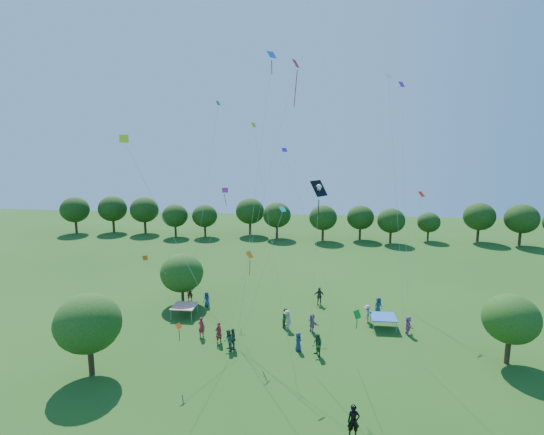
% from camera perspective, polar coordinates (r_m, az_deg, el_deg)
% --- Properties ---
extents(near_tree_west, '(4.65, 4.65, 6.04)m').
position_cam_1_polar(near_tree_west, '(33.55, -23.50, -12.93)').
color(near_tree_west, '#422B19').
rests_on(near_tree_west, ground).
extents(near_tree_north, '(4.41, 4.41, 5.29)m').
position_cam_1_polar(near_tree_north, '(45.01, -12.03, -7.29)').
color(near_tree_north, '#422B19').
rests_on(near_tree_north, ground).
extents(near_tree_east, '(4.08, 4.08, 5.43)m').
position_cam_1_polar(near_tree_east, '(37.08, 29.46, -11.80)').
color(near_tree_east, '#422B19').
rests_on(near_tree_east, ground).
extents(treeline, '(88.01, 8.77, 6.77)m').
position_cam_1_polar(treeline, '(73.83, 2.23, 0.35)').
color(treeline, '#422B19').
rests_on(treeline, ground).
extents(tent_red_stripe, '(2.20, 2.20, 1.10)m').
position_cam_1_polar(tent_red_stripe, '(42.48, -11.72, -11.59)').
color(tent_red_stripe, red).
rests_on(tent_red_stripe, ground).
extents(tent_blue, '(2.20, 2.20, 1.10)m').
position_cam_1_polar(tent_blue, '(40.54, 14.75, -12.80)').
color(tent_blue, blue).
rests_on(tent_blue, ground).
extents(man_in_black, '(0.76, 0.52, 1.94)m').
position_cam_1_polar(man_in_black, '(27.09, 10.91, -25.29)').
color(man_in_black, black).
rests_on(man_in_black, ground).
extents(crowd_person_0, '(0.95, 0.78, 1.70)m').
position_cam_1_polar(crowd_person_0, '(43.50, 14.10, -11.42)').
color(crowd_person_0, navy).
rests_on(crowd_person_0, ground).
extents(crowd_person_1, '(0.77, 0.62, 1.78)m').
position_cam_1_polar(crowd_person_1, '(38.18, -9.46, -14.32)').
color(crowd_person_1, maroon).
rests_on(crowd_person_1, ground).
extents(crowd_person_2, '(0.78, 0.99, 1.77)m').
position_cam_1_polar(crowd_person_2, '(35.63, -5.88, -16.10)').
color(crowd_person_2, '#25573B').
rests_on(crowd_person_2, ground).
extents(crowd_person_3, '(1.10, 1.24, 1.77)m').
position_cam_1_polar(crowd_person_3, '(39.09, 2.07, -13.58)').
color(crowd_person_3, '#A59B84').
rests_on(crowd_person_3, ground).
extents(crowd_person_4, '(1.11, 0.53, 1.87)m').
position_cam_1_polar(crowd_person_4, '(44.67, 6.36, -10.47)').
color(crowd_person_4, '#3E3532').
rests_on(crowd_person_4, ground).
extents(crowd_person_5, '(0.62, 1.60, 1.70)m').
position_cam_1_polar(crowd_person_5, '(39.91, 17.84, -13.63)').
color(crowd_person_5, '#A9639E').
rests_on(crowd_person_5, ground).
extents(crowd_person_6, '(0.62, 0.84, 1.53)m').
position_cam_1_polar(crowd_person_6, '(35.59, 3.55, -16.31)').
color(crowd_person_6, navy).
rests_on(crowd_person_6, ground).
extents(crowd_person_7, '(0.73, 0.56, 1.72)m').
position_cam_1_polar(crowd_person_7, '(46.36, -10.96, -9.92)').
color(crowd_person_7, maroon).
rests_on(crowd_person_7, ground).
extents(crowd_person_8, '(0.89, 1.03, 1.84)m').
position_cam_1_polar(crowd_person_8, '(34.83, 6.11, -16.68)').
color(crowd_person_8, '#26592B').
rests_on(crowd_person_8, ground).
extents(crowd_person_9, '(0.78, 1.20, 1.69)m').
position_cam_1_polar(crowd_person_9, '(41.36, 12.66, -12.52)').
color(crowd_person_9, '#A59684').
rests_on(crowd_person_9, ground).
extents(crowd_person_10, '(0.49, 1.04, 1.75)m').
position_cam_1_polar(crowd_person_10, '(35.87, -5.26, -15.92)').
color(crowd_person_10, '#443C36').
rests_on(crowd_person_10, ground).
extents(crowd_person_11, '(1.27, 1.62, 1.66)m').
position_cam_1_polar(crowd_person_11, '(38.74, 5.43, -13.94)').
color(crowd_person_11, '#8E5384').
rests_on(crowd_person_11, ground).
extents(crowd_person_12, '(0.80, 0.84, 1.53)m').
position_cam_1_polar(crowd_person_12, '(44.60, -8.76, -10.79)').
color(crowd_person_12, navy).
rests_on(crowd_person_12, ground).
extents(crowd_person_13, '(0.76, 0.80, 1.82)m').
position_cam_1_polar(crowd_person_13, '(36.95, -7.19, -15.08)').
color(crowd_person_13, maroon).
rests_on(crowd_person_13, ground).
extents(crowd_person_14, '(0.64, 0.95, 1.77)m').
position_cam_1_polar(crowd_person_14, '(39.55, 1.87, -13.29)').
color(crowd_person_14, '#29602E').
rests_on(crowd_person_14, ground).
extents(pirate_kite, '(1.30, 2.08, 12.57)m').
position_cam_1_polar(pirate_kite, '(30.51, 6.30, 3.63)').
color(pirate_kite, black).
extents(red_high_kite, '(5.38, 4.20, 22.01)m').
position_cam_1_polar(red_high_kite, '(36.19, 1.81, 14.25)').
color(red_high_kite, red).
extents(small_kite_0, '(1.15, 0.89, 10.70)m').
position_cam_1_polar(small_kite_0, '(42.61, 19.18, 0.93)').
color(small_kite_0, red).
extents(small_kite_1, '(3.53, 4.01, 4.69)m').
position_cam_1_polar(small_kite_1, '(42.55, -15.65, -6.05)').
color(small_kite_1, '#D15D0B').
extents(small_kite_2, '(5.36, 5.31, 15.74)m').
position_cam_1_polar(small_kite_2, '(28.99, -15.76, 2.86)').
color(small_kite_2, '#CAFF16').
extents(small_kite_3, '(2.21, 5.66, 19.68)m').
position_cam_1_polar(small_kite_3, '(46.25, -8.20, 8.54)').
color(small_kite_3, '#178147').
extents(small_kite_4, '(5.42, 4.04, 14.70)m').
position_cam_1_polar(small_kite_4, '(43.14, 3.18, 4.36)').
color(small_kite_4, '#1E15DA').
extents(small_kite_5, '(3.55, 1.77, 10.66)m').
position_cam_1_polar(small_kite_5, '(44.00, -6.89, 1.62)').
color(small_kite_5, '#83156D').
extents(small_kite_6, '(2.22, 2.36, 20.59)m').
position_cam_1_polar(small_kite_6, '(35.19, 16.06, 7.47)').
color(small_kite_6, white).
extents(small_kite_7, '(3.45, 0.60, 10.45)m').
position_cam_1_polar(small_kite_7, '(32.74, 0.28, -2.56)').
color(small_kite_7, '#0CAABC').
extents(small_kite_8, '(1.28, 0.76, 6.66)m').
position_cam_1_polar(small_kite_8, '(34.30, -3.18, -6.23)').
color(small_kite_8, '#E35A0D').
extents(small_kite_9, '(3.26, 4.15, 2.86)m').
position_cam_1_polar(small_kite_9, '(31.62, -11.28, -14.64)').
color(small_kite_9, '#E2410B').
extents(small_kite_10, '(2.99, 1.51, 17.01)m').
position_cam_1_polar(small_kite_10, '(38.55, -1.37, 5.37)').
color(small_kite_10, '#BAD613').
extents(small_kite_11, '(0.53, 5.65, 5.01)m').
position_cam_1_polar(small_kite_11, '(28.35, 11.27, -13.46)').
color(small_kite_11, '#18851E').
extents(small_kite_12, '(3.20, 1.34, 21.62)m').
position_cam_1_polar(small_kite_12, '(31.73, -1.14, 12.46)').
color(small_kite_12, blue).
extents(small_kite_13, '(1.15, 5.35, 21.40)m').
position_cam_1_polar(small_kite_13, '(45.98, 17.19, 11.14)').
color(small_kite_13, purple).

